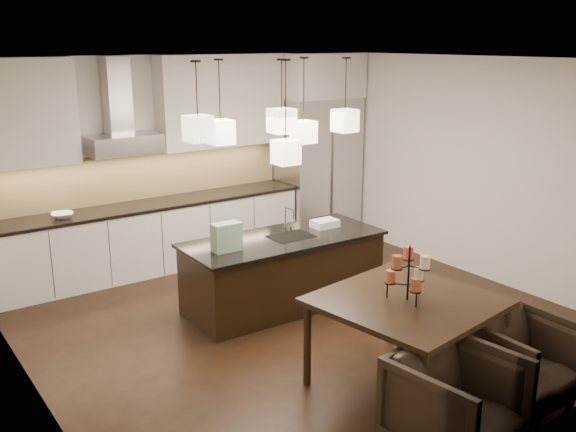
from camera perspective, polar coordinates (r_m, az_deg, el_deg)
floor at (r=7.17m, az=0.94°, el=-9.32°), size 5.50×5.50×0.02m
ceiling at (r=6.52m, az=1.05°, el=13.82°), size 5.50×5.50×0.02m
wall_back at (r=9.03m, az=-9.47°, el=5.07°), size 5.50×0.02×2.80m
wall_front at (r=4.86m, az=20.69°, el=-4.77°), size 5.50×0.02×2.80m
wall_left at (r=5.59m, az=-22.48°, el=-2.34°), size 0.02×5.50×2.80m
wall_right at (r=8.60m, az=16.03°, el=4.16°), size 0.02×5.50×2.80m
refrigerator at (r=9.87m, az=2.64°, el=4.22°), size 1.20×0.72×2.15m
fridge_panel at (r=9.69m, az=2.75°, el=12.37°), size 1.26×0.72×0.65m
lower_cabinets at (r=8.71m, az=-11.92°, el=-1.94°), size 4.21×0.62×0.88m
countertop at (r=8.59m, az=-12.09°, el=0.99°), size 4.21×0.66×0.04m
backsplash at (r=8.79m, az=-13.00°, el=3.50°), size 4.21×0.02×0.63m
upper_cab_left at (r=8.05m, az=-22.79°, el=8.42°), size 1.25×0.35×1.25m
upper_cab_right at (r=9.01m, az=-5.95°, el=10.16°), size 1.85×0.35×1.25m
hood_canopy at (r=8.36m, az=-14.44°, el=6.20°), size 0.90×0.52×0.24m
hood_chimney at (r=8.39m, az=-14.99°, el=10.33°), size 0.30×0.28×0.96m
fruit_bowl at (r=8.16m, az=-19.42°, el=0.06°), size 0.31×0.31×0.06m
island_body at (r=7.42m, az=-0.41°, el=-5.08°), size 2.26×0.95×0.79m
island_top at (r=7.28m, az=-0.42°, el=-2.04°), size 2.34×1.03×0.04m
faucet at (r=7.35m, az=-0.22°, el=-0.34°), size 0.09×0.22×0.34m
tote_bag at (r=6.81m, az=-5.50°, el=-1.87°), size 0.31×0.17×0.30m
food_container at (r=7.67m, az=3.29°, el=-0.67°), size 0.31×0.22×0.09m
dining_table at (r=5.85m, az=10.35°, el=-11.04°), size 1.56×1.56×0.83m
candelabra at (r=5.59m, az=10.68°, el=-5.00°), size 0.45×0.45×0.48m
candle_a at (r=5.72m, az=11.57°, el=-5.05°), size 0.09×0.09×0.11m
candle_b at (r=5.62m, az=9.10°, el=-5.32°), size 0.09×0.09×0.11m
candle_c at (r=5.47m, az=11.30°, el=-6.00°), size 0.09×0.09×0.11m
candle_d at (r=5.69m, az=10.66°, el=-3.23°), size 0.09×0.09×0.11m
candle_e at (r=5.45m, az=9.67°, el=-4.05°), size 0.09×0.09×0.11m
candle_f at (r=5.48m, az=12.09°, el=-4.03°), size 0.09×0.09×0.11m
armchair_left at (r=5.11m, az=14.73°, el=-15.81°), size 0.94×0.96×0.78m
armchair_right at (r=5.92m, az=20.12°, el=-11.92°), size 0.81×0.83×0.74m
pendant_a at (r=6.47m, az=-8.00°, el=7.70°), size 0.24×0.24×0.26m
pendant_b at (r=6.99m, az=-6.02°, el=7.43°), size 0.24×0.24×0.26m
pendant_c at (r=6.92m, az=-0.57°, el=8.46°), size 0.24×0.24×0.26m
pendant_d at (r=7.61m, az=1.39°, el=7.48°), size 0.24×0.24×0.26m
pendant_e at (r=7.54m, az=5.07°, el=8.45°), size 0.24×0.24×0.26m
pendant_f at (r=6.85m, az=-0.20°, el=5.70°), size 0.24×0.24×0.26m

